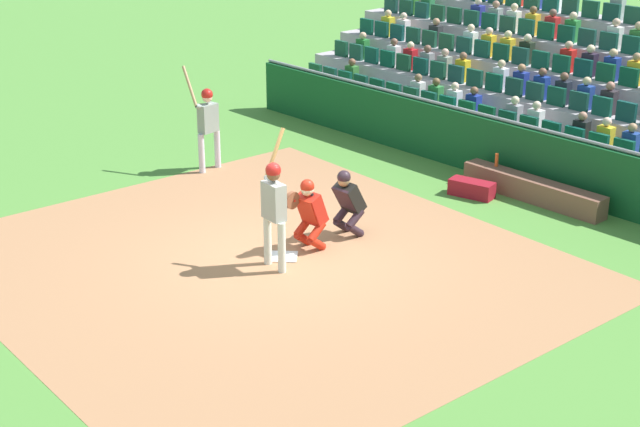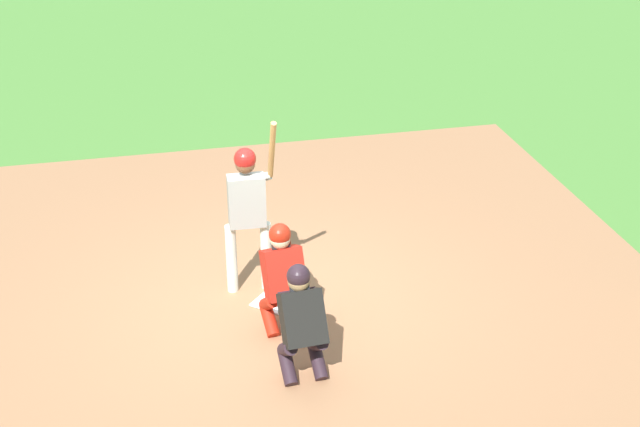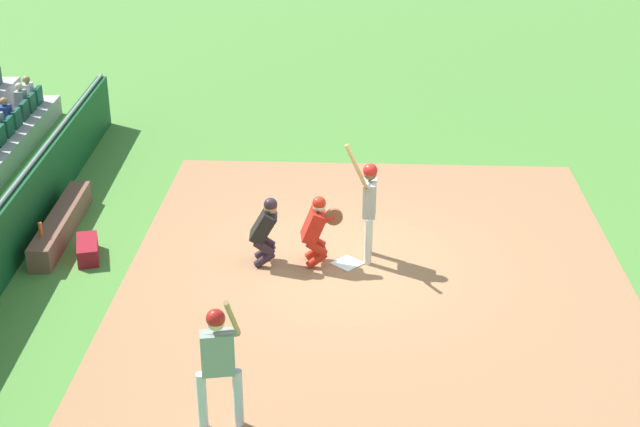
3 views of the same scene
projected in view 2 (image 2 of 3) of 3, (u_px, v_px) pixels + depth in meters
name	position (u px, v px, depth m)	size (l,w,h in m)	color
ground_plane	(275.00, 302.00, 10.55)	(160.00, 160.00, 0.00)	#4D8537
infield_dirt_patch	(266.00, 281.00, 10.98)	(9.56, 8.61, 0.01)	#A3704C
home_plate_marker	(275.00, 301.00, 10.55)	(0.44, 0.44, 0.02)	white
batter_at_plate	(248.00, 204.00, 10.31)	(0.58, 0.58, 2.26)	silver
catcher_crouching	(283.00, 272.00, 9.76)	(0.49, 0.74, 1.30)	red
home_plate_umpire	(302.00, 319.00, 9.01)	(0.47, 0.50, 1.26)	#2D1E27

